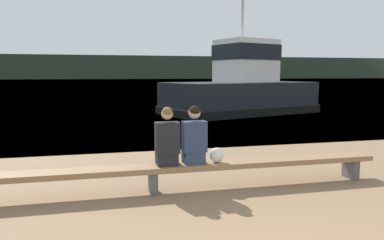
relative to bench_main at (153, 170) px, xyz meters
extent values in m
plane|color=#386084|center=(0.90, 123.30, -0.37)|extent=(240.00, 240.00, 0.00)
cube|color=#2D3D2D|center=(0.90, 143.43, 4.05)|extent=(600.00, 12.00, 8.84)
cube|color=#8E6B47|center=(0.00, 0.00, 0.03)|extent=(7.98, 0.42, 0.09)
cube|color=#515156|center=(3.69, 0.00, -0.19)|extent=(0.12, 0.36, 0.36)
cube|color=#515156|center=(0.00, 0.00, -0.19)|extent=(0.12, 0.36, 0.36)
cube|color=black|center=(0.24, 0.06, 0.18)|extent=(0.34, 0.36, 0.21)
cube|color=black|center=(0.24, -0.02, 0.53)|extent=(0.39, 0.22, 0.51)
sphere|color=tan|center=(0.24, -0.02, 0.92)|extent=(0.19, 0.19, 0.19)
sphere|color=brown|center=(0.24, -0.03, 0.94)|extent=(0.18, 0.18, 0.18)
cube|color=navy|center=(0.69, 0.06, 0.18)|extent=(0.34, 0.36, 0.21)
cube|color=navy|center=(0.69, -0.02, 0.53)|extent=(0.39, 0.22, 0.51)
sphere|color=tan|center=(0.69, -0.02, 0.93)|extent=(0.20, 0.20, 0.20)
sphere|color=black|center=(0.69, -0.04, 0.95)|extent=(0.19, 0.19, 0.19)
ellipsoid|color=white|center=(1.08, -0.02, 0.20)|extent=(0.26, 0.16, 0.25)
cube|color=black|center=(5.88, 11.49, 0.39)|extent=(8.03, 5.69, 1.52)
cube|color=black|center=(5.88, 11.49, -0.19)|extent=(8.22, 5.87, 0.36)
cube|color=silver|center=(6.23, 11.61, 2.18)|extent=(3.09, 2.84, 2.07)
cube|color=black|center=(6.23, 11.61, 2.59)|extent=(3.16, 2.93, 0.74)
cylinder|color=#B2B2B7|center=(5.98, 11.53, 4.24)|extent=(0.14, 0.14, 2.06)
camera|label=1|loc=(-0.78, -5.89, 1.56)|focal=35.00mm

